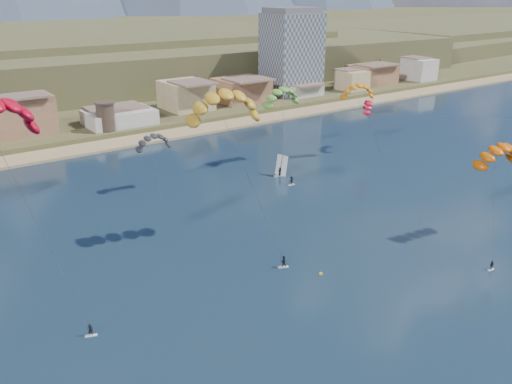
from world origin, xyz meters
The scene contains 13 objects.
ground centered at (0.00, 0.00, 0.00)m, with size 2400.00×2400.00×0.00m, color black.
beach centered at (0.00, 106.00, 0.25)m, with size 2200.00×12.00×0.90m.
foothills centered at (22.39, 232.47, 9.08)m, with size 940.00×210.00×18.00m.
apartment_tower centered at (85.00, 128.00, 17.82)m, with size 20.00×16.00×32.00m.
watchtower centered at (5.00, 114.00, 6.37)m, with size 5.82×5.82×8.60m.
kitesurfer_yellow centered at (-1.99, 38.02, 24.23)m, with size 13.90×18.92×28.67m.
kitesurfer_orange centered at (35.73, 11.96, 15.72)m, with size 16.00×10.79×20.07m.
kitesurfer_green centered at (32.04, 66.34, 17.13)m, with size 14.72×17.45×22.78m.
distant_kite_dark centered at (-2.01, 66.68, 11.43)m, with size 8.14×5.59×14.60m.
distant_kite_orange centered at (50.54, 59.15, 17.62)m, with size 9.75×7.27×20.50m.
distant_kite_red centered at (57.26, 61.94, 12.34)m, with size 7.22×7.62×15.21m.
windsurfer centered at (25.55, 58.03, 1.56)m, with size 2.87×3.17×4.91m.
buoy centered at (2.66, 18.46, 0.10)m, with size 0.60×0.60×0.60m.
Camera 1 is at (-47.29, -34.48, 41.84)m, focal length 37.38 mm.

